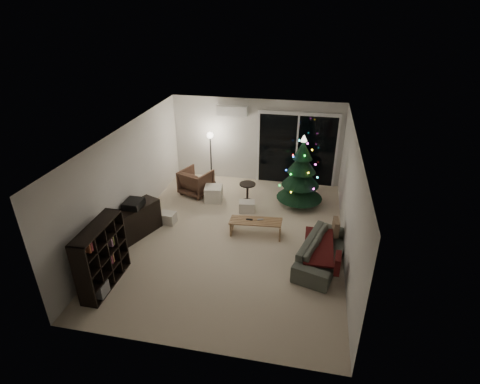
% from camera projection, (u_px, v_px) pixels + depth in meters
% --- Properties ---
extents(room, '(6.50, 7.51, 2.60)m').
position_uv_depth(room, '(263.00, 174.00, 9.56)').
color(room, beige).
rests_on(room, ground).
extents(bookshelf, '(0.57, 1.36, 1.32)m').
position_uv_depth(bookshelf, '(94.00, 255.00, 7.09)').
color(bookshelf, black).
rests_on(bookshelf, floor).
extents(media_cabinet, '(0.87, 1.28, 0.75)m').
position_uv_depth(media_cabinet, '(136.00, 221.00, 8.73)').
color(media_cabinet, black).
rests_on(media_cabinet, floor).
extents(stereo, '(0.38, 0.45, 0.16)m').
position_uv_depth(stereo, '(133.00, 204.00, 8.52)').
color(stereo, black).
rests_on(stereo, media_cabinet).
extents(armchair, '(1.00, 1.02, 0.72)m').
position_uv_depth(armchair, '(196.00, 182.00, 10.63)').
color(armchair, '#462D23').
rests_on(armchair, floor).
extents(ottoman, '(0.53, 0.53, 0.42)m').
position_uv_depth(ottoman, '(214.00, 194.00, 10.31)').
color(ottoman, '#F0E6CE').
rests_on(ottoman, floor).
extents(cardboard_box_a, '(0.41, 0.32, 0.28)m').
position_uv_depth(cardboard_box_a, '(168.00, 218.00, 9.30)').
color(cardboard_box_a, silver).
rests_on(cardboard_box_a, floor).
extents(cardboard_box_b, '(0.45, 0.37, 0.28)m').
position_uv_depth(cardboard_box_b, '(247.00, 206.00, 9.81)').
color(cardboard_box_b, silver).
rests_on(cardboard_box_b, floor).
extents(side_table, '(0.59, 0.59, 0.55)m').
position_uv_depth(side_table, '(247.00, 193.00, 10.22)').
color(side_table, black).
rests_on(side_table, floor).
extents(floor_lamp, '(0.25, 0.25, 1.53)m').
position_uv_depth(floor_lamp, '(211.00, 159.00, 11.05)').
color(floor_lamp, black).
rests_on(floor_lamp, floor).
extents(sofa, '(1.25, 2.02, 0.55)m').
position_uv_depth(sofa, '(323.00, 251.00, 7.84)').
color(sofa, '#45493F').
rests_on(sofa, floor).
extents(sofa_throw, '(0.59, 1.36, 0.05)m').
position_uv_depth(sofa_throw, '(319.00, 246.00, 7.80)').
color(sofa_throw, '#410A0F').
rests_on(sofa_throw, sofa).
extents(cushion_a, '(0.14, 0.37, 0.36)m').
position_uv_depth(cushion_a, '(336.00, 227.00, 8.26)').
color(cushion_a, '#8F7055').
rests_on(cushion_a, sofa).
extents(cushion_b, '(0.13, 0.37, 0.36)m').
position_uv_depth(cushion_b, '(338.00, 263.00, 7.13)').
color(cushion_b, '#410A0F').
rests_on(cushion_b, sofa).
extents(coffee_table, '(1.24, 0.52, 0.38)m').
position_uv_depth(coffee_table, '(256.00, 227.00, 8.81)').
color(coffee_table, '#906C47').
rests_on(coffee_table, floor).
extents(remote_a, '(0.15, 0.05, 0.02)m').
position_uv_depth(remote_a, '(249.00, 219.00, 8.75)').
color(remote_a, black).
rests_on(remote_a, coffee_table).
extents(remote_b, '(0.15, 0.09, 0.02)m').
position_uv_depth(remote_b, '(260.00, 219.00, 8.75)').
color(remote_b, slate).
rests_on(remote_b, coffee_table).
extents(christmas_tree, '(1.61, 1.61, 1.98)m').
position_uv_depth(christmas_tree, '(301.00, 171.00, 9.74)').
color(christmas_tree, '#153C22').
rests_on(christmas_tree, floor).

